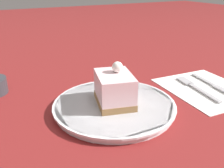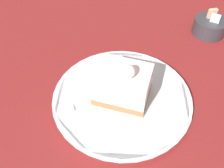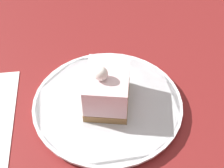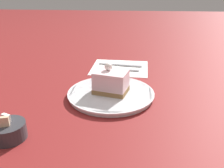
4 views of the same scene
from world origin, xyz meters
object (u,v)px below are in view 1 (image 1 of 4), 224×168
Objects in this scene: fork at (194,87)px; knife at (219,88)px; cake_slice at (113,89)px; plate at (113,106)px.

fork and knife have the same top height.
fork is at bearing 15.00° from cake_slice.
cake_slice is (0.00, 0.00, 0.04)m from plate.
cake_slice is 0.69× the size of fork.
fork is at bearing 153.01° from knife.
knife is at bearing 8.13° from cake_slice.
fork is (0.23, 0.00, -0.00)m from plate.
cake_slice reaches higher than fork.
knife is (0.05, -0.03, 0.00)m from fork.
plate reaches higher than knife.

